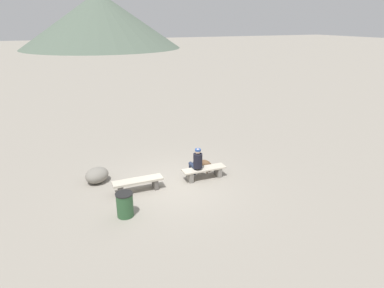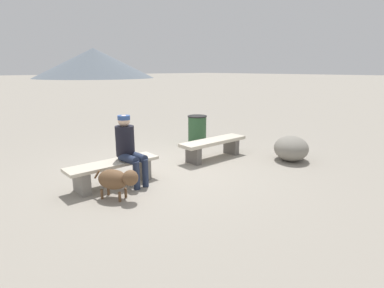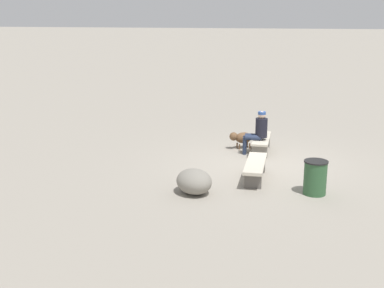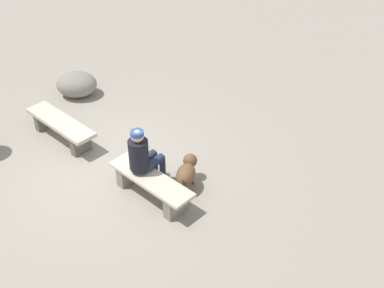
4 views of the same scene
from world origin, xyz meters
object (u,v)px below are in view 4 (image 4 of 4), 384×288
Objects in this scene: seated_person at (143,155)px; boulder at (77,84)px; dog at (187,172)px; bench_left at (61,126)px; bench_right at (151,184)px.

boulder is (-3.49, 1.20, -0.43)m from seated_person.
seated_person is 0.82m from dog.
bench_left is 2.43× the size of dog.
dog is (0.52, 0.51, -0.38)m from seated_person.
dog is 0.80× the size of boulder.
boulder reaches higher than dog.
bench_right is 2.31× the size of dog.
dog reaches higher than bench_left.
bench_left is 2.87m from dog.
bench_right is at bearing -19.06° from boulder.
dog is (0.26, 0.61, 0.05)m from bench_right.
boulder is at bearing 158.40° from seated_person.
seated_person is at bearing 160.22° from bench_right.
boulder is at bearing 51.48° from dog.
seated_person is 3.71m from boulder.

